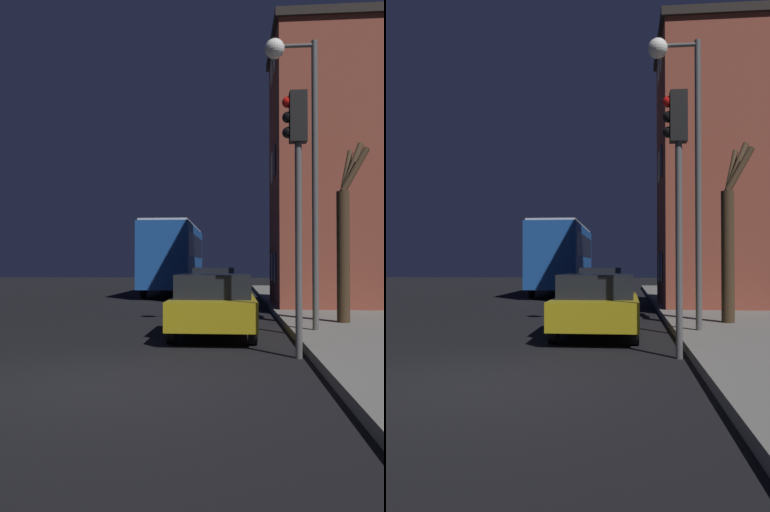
# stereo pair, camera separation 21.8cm
# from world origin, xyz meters

# --- Properties ---
(ground_plane) EXTENTS (120.00, 120.00, 0.00)m
(ground_plane) POSITION_xyz_m (0.00, 0.00, 0.00)
(ground_plane) COLOR black
(brick_building) EXTENTS (3.83, 4.87, 10.04)m
(brick_building) POSITION_xyz_m (5.26, 12.18, 5.21)
(brick_building) COLOR brown
(brick_building) RESTS_ON sidewalk
(streetlamp) EXTENTS (1.20, 0.46, 6.66)m
(streetlamp) POSITION_xyz_m (3.42, 4.72, 4.86)
(streetlamp) COLOR #4C4C4C
(streetlamp) RESTS_ON sidewalk
(traffic_light) EXTENTS (0.43, 0.24, 4.70)m
(traffic_light) POSITION_xyz_m (3.07, 2.13, 3.35)
(traffic_light) COLOR #4C4C4C
(traffic_light) RESTS_ON ground
(bare_tree) EXTENTS (0.93, 1.29, 4.81)m
(bare_tree) POSITION_xyz_m (4.83, 6.40, 2.42)
(bare_tree) COLOR #382819
(bare_tree) RESTS_ON sidewalk
(bus) EXTENTS (2.51, 10.25, 3.87)m
(bus) POSITION_xyz_m (-1.39, 21.25, 2.29)
(bus) COLOR #194793
(bus) RESTS_ON ground
(car_near_lane) EXTENTS (1.85, 3.89, 1.43)m
(car_near_lane) POSITION_xyz_m (1.51, 4.78, 0.75)
(car_near_lane) COLOR olive
(car_near_lane) RESTS_ON ground
(car_mid_lane) EXTENTS (1.77, 4.71, 1.55)m
(car_mid_lane) POSITION_xyz_m (1.19, 13.28, 0.79)
(car_mid_lane) COLOR navy
(car_mid_lane) RESTS_ON ground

